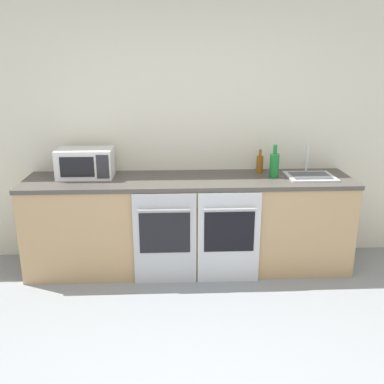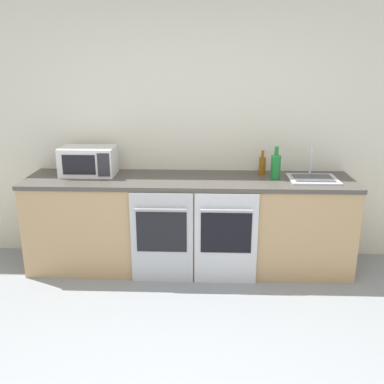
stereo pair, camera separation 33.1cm
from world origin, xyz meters
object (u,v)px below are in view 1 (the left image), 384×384
Objects in this scene: oven_right at (229,238)px; microwave at (86,163)px; bottle_green at (274,165)px; bottle_amber at (260,164)px; oven_left at (165,239)px; sink at (310,175)px.

microwave is at bearing 161.72° from oven_right.
microwave is 1.79m from bottle_green.
bottle_green reaches higher than oven_right.
bottle_amber is 0.76× the size of bottle_green.
oven_left is at bearing -30.37° from microwave.
microwave is (-1.33, 0.44, 0.61)m from oven_right.
bottle_green reaches higher than sink.
oven_left is 0.58m from oven_right.
microwave reaches higher than oven_left.
bottle_amber reaches higher than oven_right.
oven_left is 3.66× the size of bottle_amber.
bottle_green is 0.69× the size of sink.
bottle_green is at bearing 37.29° from oven_right.
oven_left is at bearing 180.00° from oven_right.
oven_right is 1.67× the size of microwave.
bottle_green reaches higher than bottle_amber.
bottle_green is (1.79, -0.08, -0.01)m from microwave.
sink is at bearing -22.09° from bottle_amber.
oven_left is 2.77× the size of bottle_green.
bottle_green is at bearing 18.74° from oven_left.
oven_left is 1.67× the size of microwave.
sink is at bearing -2.41° from bottle_green.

